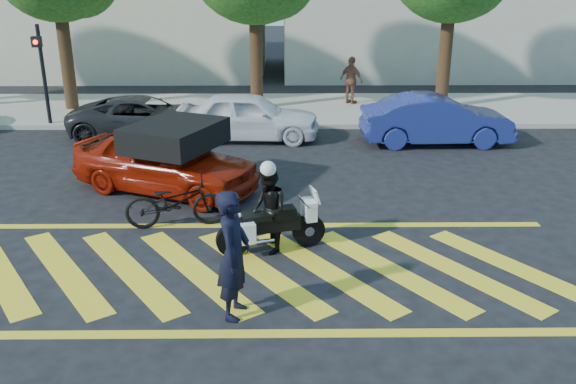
{
  "coord_description": "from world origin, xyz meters",
  "views": [
    {
      "loc": [
        0.88,
        -9.21,
        4.84
      ],
      "look_at": [
        0.98,
        0.99,
        1.05
      ],
      "focal_mm": 38.0,
      "sensor_mm": 36.0,
      "label": 1
    }
  ],
  "objects_px": {
    "officer_bike": "(234,255)",
    "parked_mid_right": "(249,116)",
    "officer_moto": "(269,210)",
    "parked_mid_left": "(145,118)",
    "bicycle": "(176,202)",
    "red_convertible": "(165,160)",
    "parked_right": "(436,120)",
    "police_motorcycle": "(270,226)"
  },
  "relations": [
    {
      "from": "officer_bike",
      "to": "parked_mid_right",
      "type": "xyz_separation_m",
      "value": [
        -0.28,
        9.69,
        -0.27
      ]
    },
    {
      "from": "officer_moto",
      "to": "parked_mid_right",
      "type": "xyz_separation_m",
      "value": [
        -0.73,
        7.54,
        -0.08
      ]
    },
    {
      "from": "officer_moto",
      "to": "parked_mid_right",
      "type": "height_order",
      "value": "officer_moto"
    },
    {
      "from": "parked_mid_left",
      "to": "parked_mid_right",
      "type": "xyz_separation_m",
      "value": [
        3.09,
        -0.24,
        0.09
      ]
    },
    {
      "from": "bicycle",
      "to": "parked_mid_right",
      "type": "relative_size",
      "value": 0.47
    },
    {
      "from": "red_convertible",
      "to": "parked_right",
      "type": "distance_m",
      "value": 8.06
    },
    {
      "from": "bicycle",
      "to": "police_motorcycle",
      "type": "xyz_separation_m",
      "value": [
        1.85,
        -1.12,
        -0.03
      ]
    },
    {
      "from": "bicycle",
      "to": "police_motorcycle",
      "type": "relative_size",
      "value": 1.0
    },
    {
      "from": "parked_mid_right",
      "to": "red_convertible",
      "type": "bearing_deg",
      "value": 162.1
    },
    {
      "from": "parked_right",
      "to": "parked_mid_right",
      "type": "bearing_deg",
      "value": 83.33
    },
    {
      "from": "officer_moto",
      "to": "red_convertible",
      "type": "relative_size",
      "value": 0.36
    },
    {
      "from": "parked_mid_right",
      "to": "police_motorcycle",
      "type": "bearing_deg",
      "value": -171.68
    },
    {
      "from": "officer_bike",
      "to": "red_convertible",
      "type": "distance_m",
      "value": 5.63
    },
    {
      "from": "police_motorcycle",
      "to": "parked_mid_right",
      "type": "height_order",
      "value": "parked_mid_right"
    },
    {
      "from": "police_motorcycle",
      "to": "officer_moto",
      "type": "distance_m",
      "value": 0.3
    },
    {
      "from": "parked_mid_right",
      "to": "officer_moto",
      "type": "bearing_deg",
      "value": -171.78
    },
    {
      "from": "bicycle",
      "to": "police_motorcycle",
      "type": "bearing_deg",
      "value": -130.06
    },
    {
      "from": "officer_bike",
      "to": "police_motorcycle",
      "type": "height_order",
      "value": "officer_bike"
    },
    {
      "from": "officer_bike",
      "to": "parked_mid_right",
      "type": "relative_size",
      "value": 0.47
    },
    {
      "from": "officer_bike",
      "to": "bicycle",
      "type": "xyz_separation_m",
      "value": [
        -1.39,
        3.27,
        -0.46
      ]
    },
    {
      "from": "red_convertible",
      "to": "parked_mid_right",
      "type": "bearing_deg",
      "value": 3.9
    },
    {
      "from": "officer_moto",
      "to": "parked_mid_right",
      "type": "bearing_deg",
      "value": 168.9
    },
    {
      "from": "bicycle",
      "to": "parked_mid_left",
      "type": "relative_size",
      "value": 0.45
    },
    {
      "from": "police_motorcycle",
      "to": "parked_mid_right",
      "type": "bearing_deg",
      "value": 79.01
    },
    {
      "from": "parked_mid_right",
      "to": "parked_right",
      "type": "xyz_separation_m",
      "value": [
        5.4,
        -0.52,
        -0.0
      ]
    },
    {
      "from": "officer_bike",
      "to": "red_convertible",
      "type": "bearing_deg",
      "value": 30.7
    },
    {
      "from": "red_convertible",
      "to": "bicycle",
      "type": "bearing_deg",
      "value": -140.28
    },
    {
      "from": "officer_moto",
      "to": "red_convertible",
      "type": "xyz_separation_m",
      "value": [
        -2.39,
        3.13,
        -0.05
      ]
    },
    {
      "from": "officer_moto",
      "to": "red_convertible",
      "type": "distance_m",
      "value": 3.94
    },
    {
      "from": "officer_bike",
      "to": "bicycle",
      "type": "bearing_deg",
      "value": 33.57
    },
    {
      "from": "officer_bike",
      "to": "parked_right",
      "type": "relative_size",
      "value": 0.46
    },
    {
      "from": "officer_bike",
      "to": "parked_right",
      "type": "bearing_deg",
      "value": -18.61
    },
    {
      "from": "officer_bike",
      "to": "bicycle",
      "type": "relative_size",
      "value": 0.99
    },
    {
      "from": "police_motorcycle",
      "to": "parked_mid_left",
      "type": "bearing_deg",
      "value": 99.59
    },
    {
      "from": "police_motorcycle",
      "to": "parked_mid_left",
      "type": "height_order",
      "value": "parked_mid_left"
    },
    {
      "from": "red_convertible",
      "to": "parked_mid_left",
      "type": "relative_size",
      "value": 0.98
    },
    {
      "from": "officer_moto",
      "to": "parked_right",
      "type": "distance_m",
      "value": 8.43
    },
    {
      "from": "red_convertible",
      "to": "parked_mid_right",
      "type": "distance_m",
      "value": 4.71
    },
    {
      "from": "red_convertible",
      "to": "officer_bike",
      "type": "bearing_deg",
      "value": -135.41
    },
    {
      "from": "red_convertible",
      "to": "parked_mid_left",
      "type": "distance_m",
      "value": 4.88
    },
    {
      "from": "officer_moto",
      "to": "parked_mid_left",
      "type": "height_order",
      "value": "officer_moto"
    },
    {
      "from": "police_motorcycle",
      "to": "red_convertible",
      "type": "bearing_deg",
      "value": 110.82
    }
  ]
}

